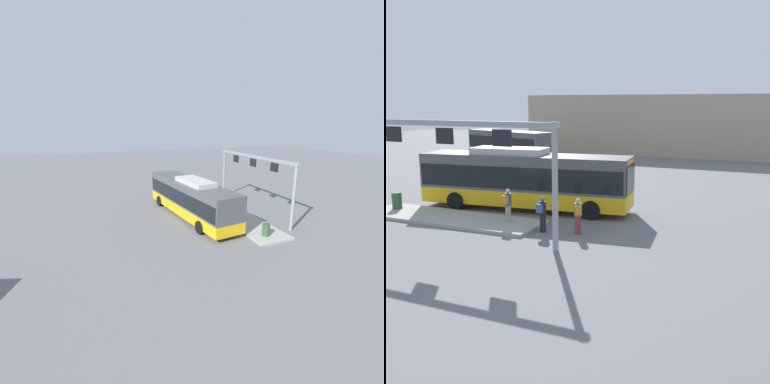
# 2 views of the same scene
# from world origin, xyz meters

# --- Properties ---
(ground_plane) EXTENTS (120.00, 120.00, 0.00)m
(ground_plane) POSITION_xyz_m (0.00, 0.00, 0.00)
(ground_plane) COLOR slate
(platform_curb) EXTENTS (10.00, 2.80, 0.16)m
(platform_curb) POSITION_xyz_m (-2.35, -3.60, 0.08)
(platform_curb) COLOR #9E9E99
(platform_curb) RESTS_ON ground
(bus_main) EXTENTS (12.09, 3.95, 3.46)m
(bus_main) POSITION_xyz_m (-0.01, -0.00, 1.81)
(bus_main) COLOR #EAAD14
(bus_main) RESTS_ON ground
(person_boarding) EXTENTS (0.52, 0.61, 1.67)m
(person_boarding) POSITION_xyz_m (4.72, -3.38, 0.89)
(person_boarding) COLOR maroon
(person_boarding) RESTS_ON ground
(person_waiting_near) EXTENTS (0.37, 0.55, 1.67)m
(person_waiting_near) POSITION_xyz_m (3.08, -3.73, 0.89)
(person_waiting_near) COLOR black
(person_waiting_near) RESTS_ON ground
(person_waiting_mid) EXTENTS (0.36, 0.54, 1.67)m
(person_waiting_mid) POSITION_xyz_m (1.00, -3.40, 1.05)
(person_waiting_mid) COLOR gray
(person_waiting_mid) RESTS_ON platform_curb
(platform_sign_gantry) EXTENTS (11.09, 0.24, 5.20)m
(platform_sign_gantry) POSITION_xyz_m (-0.48, -5.94, 3.84)
(platform_sign_gantry) COLOR gray
(platform_sign_gantry) RESTS_ON ground
(trash_bin) EXTENTS (0.52, 0.52, 0.90)m
(trash_bin) POSITION_xyz_m (-6.24, -3.33, 0.61)
(trash_bin) COLOR #2D5133
(trash_bin) RESTS_ON platform_curb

